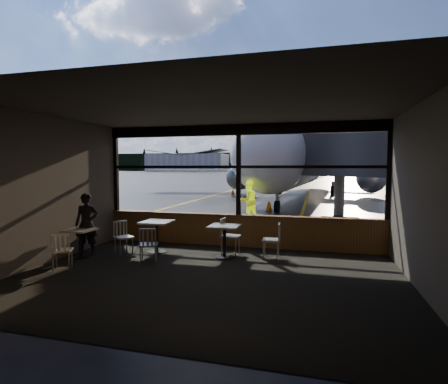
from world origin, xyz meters
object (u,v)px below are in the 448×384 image
at_px(jet_bridge, 353,166).
at_px(cafe_table_near, 224,242).
at_px(chair_mid_w, 124,238).
at_px(chair_left_s, 62,251).
at_px(chair_mid_s, 149,245).
at_px(cone_wing, 233,192).
at_px(ground_crew, 248,201).
at_px(chair_near_e, 271,241).
at_px(cafe_table_left, 80,244).
at_px(passenger, 87,224).
at_px(cone_nose, 269,205).
at_px(airliner, 305,131).
at_px(chair_near_w, 231,237).
at_px(cafe_table_mid, 157,237).

relative_size(jet_bridge, cafe_table_near, 12.93).
height_order(chair_mid_w, chair_left_s, chair_mid_w).
bearing_deg(chair_mid_s, cone_wing, 76.28).
distance_m(chair_mid_s, ground_crew, 7.29).
bearing_deg(chair_left_s, chair_near_e, -2.12).
bearing_deg(chair_mid_s, cafe_table_left, 157.64).
xyz_separation_m(cafe_table_left, chair_mid_w, (0.85, 0.64, 0.07)).
distance_m(cafe_table_near, chair_left_s, 3.76).
relative_size(chair_mid_w, ground_crew, 0.51).
bearing_deg(passenger, cone_wing, 73.93).
xyz_separation_m(chair_mid_w, passenger, (-0.85, -0.35, 0.38)).
height_order(cone_nose, cone_wing, cone_nose).
distance_m(airliner, passenger, 22.49).
distance_m(chair_near_w, cone_nose, 9.76).
relative_size(cafe_table_left, ground_crew, 0.42).
distance_m(cafe_table_near, chair_mid_s, 1.88).
xyz_separation_m(jet_bridge, cone_wing, (-8.10, 12.69, -2.09)).
relative_size(chair_near_e, chair_left_s, 1.06).
height_order(chair_near_w, cone_wing, chair_near_w).
bearing_deg(cone_wing, chair_mid_w, -84.91).
relative_size(cafe_table_near, chair_mid_s, 0.94).
xyz_separation_m(airliner, chair_mid_s, (-2.88, -21.83, -4.80)).
distance_m(cafe_table_near, chair_near_w, 0.33).
height_order(chair_mid_s, passenger, passenger).
bearing_deg(chair_mid_s, cone_nose, 61.14).
bearing_deg(chair_left_s, ground_crew, 43.61).
height_order(chair_mid_s, cone_wing, chair_mid_s).
height_order(jet_bridge, chair_near_w, jet_bridge).
height_order(cafe_table_near, cone_nose, cafe_table_near).
xyz_separation_m(cafe_table_left, ground_crew, (2.93, 7.18, 0.50)).
bearing_deg(passenger, airliner, 58.79).
distance_m(airliner, chair_left_s, 23.72).
xyz_separation_m(chair_near_e, passenger, (-4.67, -0.90, 0.36)).
xyz_separation_m(chair_left_s, ground_crew, (2.66, 8.15, 0.44)).
bearing_deg(chair_mid_w, jet_bridge, 172.03).
height_order(chair_mid_w, cone_wing, chair_mid_w).
xyz_separation_m(cafe_table_near, chair_mid_s, (-1.61, -0.96, 0.03)).
relative_size(airliner, cone_wing, 68.42).
height_order(chair_near_e, cone_wing, chair_near_e).
xyz_separation_m(cafe_table_near, ground_crew, (-0.59, 6.25, 0.45)).
bearing_deg(cafe_table_mid, jet_bridge, 50.56).
height_order(airliner, cone_wing, airliner).
xyz_separation_m(cafe_table_near, passenger, (-3.53, -0.64, 0.40)).
xyz_separation_m(cafe_table_near, cone_wing, (-4.44, 19.55, -0.16)).
height_order(cafe_table_left, chair_mid_s, chair_mid_s).
bearing_deg(cafe_table_left, passenger, 91.69).
distance_m(chair_mid_w, chair_left_s, 1.71).
height_order(cafe_table_left, passenger, passenger).
distance_m(cafe_table_near, cone_nose, 10.07).
height_order(airliner, chair_mid_w, airliner).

